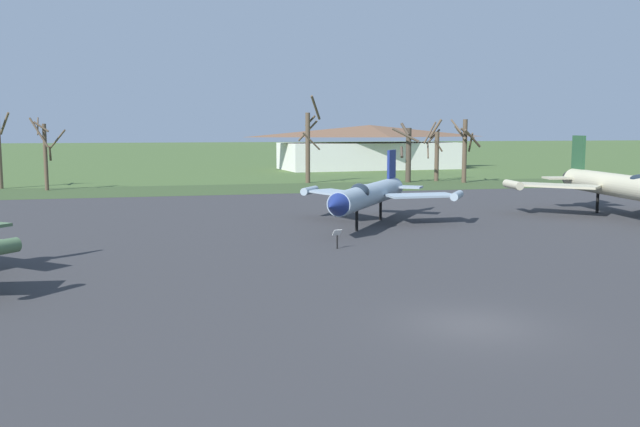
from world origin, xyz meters
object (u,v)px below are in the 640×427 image
jet_fighter_front_left (369,194)px  jet_fighter_front_right (621,185)px  info_placard_front_left (337,237)px  visitor_building (370,148)px

jet_fighter_front_left → jet_fighter_front_right: (17.98, -0.82, 0.29)m
jet_fighter_front_left → info_placard_front_left: (-4.25, -7.87, -1.41)m
info_placard_front_left → visitor_building: (23.87, 68.62, 2.66)m
visitor_building → jet_fighter_front_right: bearing=-91.5°
jet_fighter_front_left → jet_fighter_front_right: 18.00m
jet_fighter_front_right → visitor_building: visitor_building is taller
jet_fighter_front_left → visitor_building: visitor_building is taller
jet_fighter_front_left → visitor_building: (19.62, 60.74, 1.25)m
jet_fighter_front_right → visitor_building: 61.59m
info_placard_front_left → jet_fighter_front_right: jet_fighter_front_right is taller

